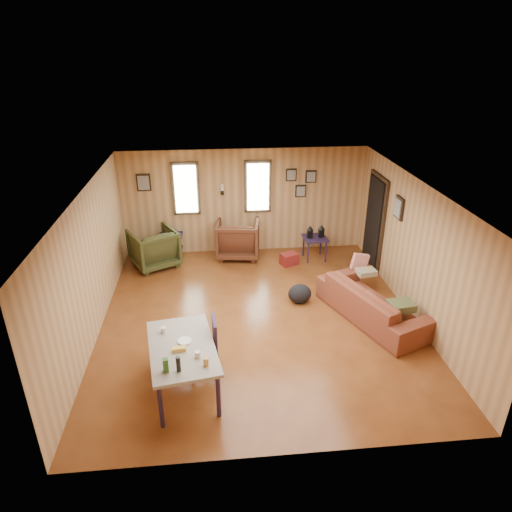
{
  "coord_description": "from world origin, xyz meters",
  "views": [
    {
      "loc": [
        -0.74,
        -6.88,
        4.5
      ],
      "look_at": [
        0.0,
        0.4,
        1.05
      ],
      "focal_mm": 32.0,
      "sensor_mm": 36.0,
      "label": 1
    }
  ],
  "objects_px": {
    "end_table": "(171,240)",
    "dining_table": "(182,351)",
    "recliner_green": "(154,246)",
    "sofa": "(373,297)",
    "recliner_brown": "(238,237)",
    "side_table": "(315,236)"
  },
  "relations": [
    {
      "from": "recliner_brown",
      "to": "recliner_green",
      "type": "bearing_deg",
      "value": 17.19
    },
    {
      "from": "dining_table",
      "to": "side_table",
      "type": "bearing_deg",
      "value": 46.64
    },
    {
      "from": "recliner_green",
      "to": "dining_table",
      "type": "bearing_deg",
      "value": 73.58
    },
    {
      "from": "sofa",
      "to": "side_table",
      "type": "height_order",
      "value": "sofa"
    },
    {
      "from": "sofa",
      "to": "recliner_green",
      "type": "relative_size",
      "value": 2.37
    },
    {
      "from": "recliner_green",
      "to": "sofa",
      "type": "bearing_deg",
      "value": 120.22
    },
    {
      "from": "recliner_brown",
      "to": "dining_table",
      "type": "distance_m",
      "value": 4.52
    },
    {
      "from": "sofa",
      "to": "end_table",
      "type": "relative_size",
      "value": 3.32
    },
    {
      "from": "recliner_brown",
      "to": "end_table",
      "type": "distance_m",
      "value": 1.53
    },
    {
      "from": "recliner_brown",
      "to": "dining_table",
      "type": "relative_size",
      "value": 0.61
    },
    {
      "from": "sofa",
      "to": "end_table",
      "type": "xyz_separation_m",
      "value": [
        -3.71,
        3.05,
        -0.06
      ]
    },
    {
      "from": "side_table",
      "to": "dining_table",
      "type": "distance_m",
      "value": 4.93
    },
    {
      "from": "sofa",
      "to": "dining_table",
      "type": "height_order",
      "value": "dining_table"
    },
    {
      "from": "recliner_green",
      "to": "end_table",
      "type": "height_order",
      "value": "recliner_green"
    },
    {
      "from": "recliner_green",
      "to": "dining_table",
      "type": "distance_m",
      "value": 4.17
    },
    {
      "from": "sofa",
      "to": "end_table",
      "type": "distance_m",
      "value": 4.8
    },
    {
      "from": "sofa",
      "to": "recliner_brown",
      "type": "relative_size",
      "value": 2.3
    },
    {
      "from": "end_table",
      "to": "dining_table",
      "type": "height_order",
      "value": "dining_table"
    },
    {
      "from": "sofa",
      "to": "side_table",
      "type": "distance_m",
      "value": 2.59
    },
    {
      "from": "recliner_brown",
      "to": "sofa",
      "type": "bearing_deg",
      "value": 135.0
    },
    {
      "from": "recliner_green",
      "to": "end_table",
      "type": "distance_m",
      "value": 0.62
    },
    {
      "from": "recliner_brown",
      "to": "end_table",
      "type": "bearing_deg",
      "value": 0.36
    }
  ]
}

